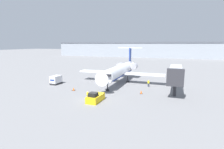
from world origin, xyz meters
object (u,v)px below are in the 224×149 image
traffic_cone_right (141,92)px  jet_bridge (176,74)px  traffic_cone_left (74,89)px  luggage_cart (56,80)px  worker_near_tug (88,95)px  airplane_main (120,70)px  worker_by_wing (148,83)px  pushback_tug (95,98)px

traffic_cone_right → jet_bridge: jet_bridge is taller
traffic_cone_left → jet_bridge: (22.51, 5.99, 4.11)m
luggage_cart → worker_near_tug: size_ratio=1.85×
airplane_main → worker_near_tug: (-1.23, -17.19, -2.61)m
luggage_cart → jet_bridge: size_ratio=0.25×
worker_near_tug → worker_by_wing: (9.64, 14.87, 0.09)m
pushback_tug → luggage_cart: bearing=150.3°
airplane_main → luggage_cart: size_ratio=8.45×
worker_near_tug → traffic_cone_left: bearing=142.7°
worker_by_wing → jet_bridge: size_ratio=0.15×
airplane_main → worker_by_wing: 9.09m
worker_near_tug → traffic_cone_right: worker_near_tug is taller
worker_by_wing → airplane_main: bearing=164.5°
worker_near_tug → jet_bridge: size_ratio=0.14×
worker_by_wing → worker_near_tug: bearing=-123.0°
traffic_cone_right → jet_bridge: 8.61m
pushback_tug → worker_near_tug: pushback_tug is taller
airplane_main → traffic_cone_left: airplane_main is taller
airplane_main → jet_bridge: bearing=-23.0°
traffic_cone_left → traffic_cone_right: bearing=10.2°
pushback_tug → jet_bridge: bearing=38.9°
pushback_tug → luggage_cart: 19.01m
jet_bridge → worker_by_wing: bearing=148.2°
worker_near_tug → jet_bridge: bearing=34.1°
pushback_tug → traffic_cone_right: bearing=48.6°
luggage_cart → traffic_cone_right: (23.76, -1.20, -0.77)m
airplane_main → worker_by_wing: size_ratio=14.38×
traffic_cone_right → jet_bridge: bearing=24.7°
pushback_tug → traffic_cone_left: size_ratio=6.15×
airplane_main → luggage_cart: airplane_main is taller
airplane_main → traffic_cone_left: size_ratio=36.15×
luggage_cart → traffic_cone_left: (8.15, -4.01, -0.82)m
worker_by_wing → jet_bridge: (6.45, -3.99, 3.49)m
airplane_main → worker_near_tug: bearing=-94.1°
worker_near_tug → traffic_cone_left: worker_near_tug is taller
airplane_main → pushback_tug: airplane_main is taller
pushback_tug → worker_by_wing: 17.22m
pushback_tug → traffic_cone_left: 9.96m
luggage_cart → traffic_cone_left: bearing=-26.2°
traffic_cone_right → luggage_cart: bearing=177.1°
luggage_cart → worker_near_tug: 17.07m
worker_by_wing → jet_bridge: 8.35m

